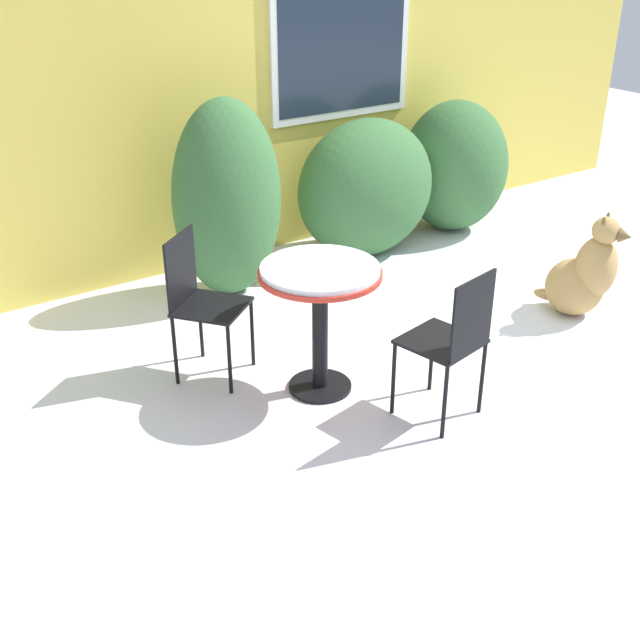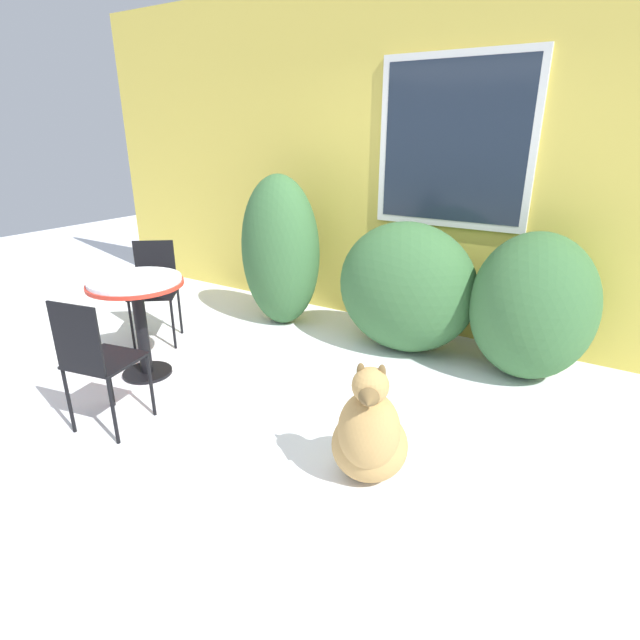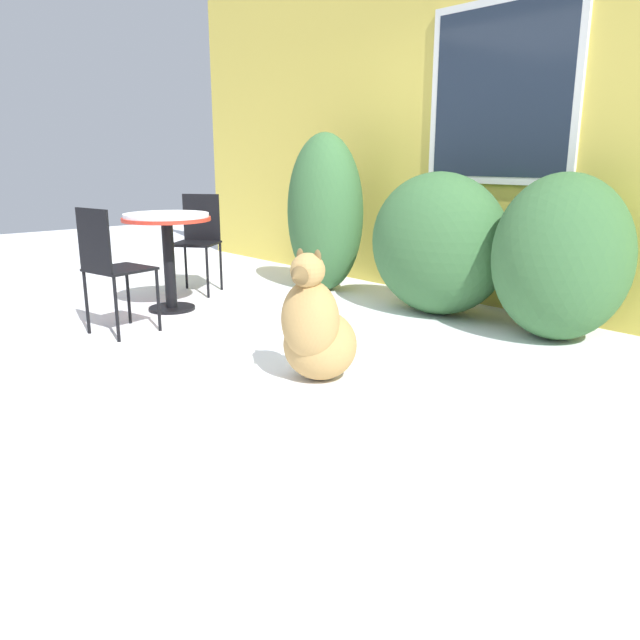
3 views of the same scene
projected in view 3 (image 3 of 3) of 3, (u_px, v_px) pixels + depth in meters
ground_plane at (260, 343)px, 4.34m from camera, size 16.00×16.00×0.00m
house_wall at (466, 117)px, 5.32m from camera, size 8.00×0.10×3.16m
shrub_left at (325, 213)px, 5.92m from camera, size 0.84×0.62×1.48m
shrub_middle at (438, 244)px, 5.04m from camera, size 1.24×0.84×1.15m
shrub_right at (561, 258)px, 4.32m from camera, size 0.95×0.94×1.16m
patio_table at (167, 234)px, 5.13m from camera, size 0.72×0.72×0.81m
patio_chair_near_table at (198, 238)px, 5.88m from camera, size 0.56×0.56×0.92m
patio_chair_far_side at (111, 264)px, 4.43m from camera, size 0.47×0.47×0.92m
dog at (316, 332)px, 3.54m from camera, size 0.56×0.60×0.78m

